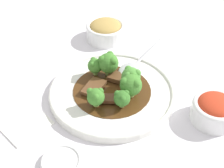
{
  "coord_description": "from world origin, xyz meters",
  "views": [
    {
      "loc": [
        0.38,
        -0.38,
        0.5
      ],
      "look_at": [
        0.0,
        0.0,
        0.03
      ],
      "focal_mm": 50.0,
      "sensor_mm": 36.0,
      "label": 1
    }
  ],
  "objects_px": {
    "broccoli_floret_1": "(95,65)",
    "broccoli_floret_5": "(96,97)",
    "broccoli_floret_0": "(131,85)",
    "side_bowl_appetizer": "(106,30)",
    "broccoli_floret_4": "(131,76)",
    "broccoli_floret_2": "(122,98)",
    "sauce_dish": "(61,162)",
    "beef_strip_0": "(94,87)",
    "main_plate": "(112,92)",
    "beef_strip_2": "(121,78)",
    "broccoli_floret_3": "(108,63)",
    "side_bowl_kimchi": "(215,109)",
    "beef_strip_1": "(109,99)",
    "serving_spoon": "(132,67)"
  },
  "relations": [
    {
      "from": "sauce_dish",
      "to": "beef_strip_0",
      "type": "bearing_deg",
      "value": 119.68
    },
    {
      "from": "beef_strip_1",
      "to": "broccoli_floret_3",
      "type": "distance_m",
      "value": 0.1
    },
    {
      "from": "broccoli_floret_3",
      "to": "broccoli_floret_2",
      "type": "bearing_deg",
      "value": -29.7
    },
    {
      "from": "beef_strip_0",
      "to": "sauce_dish",
      "type": "xyz_separation_m",
      "value": [
        0.1,
        -0.17,
        -0.02
      ]
    },
    {
      "from": "beef_strip_2",
      "to": "side_bowl_appetizer",
      "type": "height_order",
      "value": "side_bowl_appetizer"
    },
    {
      "from": "broccoli_floret_5",
      "to": "broccoli_floret_4",
      "type": "bearing_deg",
      "value": 82.34
    },
    {
      "from": "broccoli_floret_2",
      "to": "broccoli_floret_3",
      "type": "distance_m",
      "value": 0.12
    },
    {
      "from": "main_plate",
      "to": "side_bowl_appetizer",
      "type": "height_order",
      "value": "side_bowl_appetizer"
    },
    {
      "from": "beef_strip_1",
      "to": "broccoli_floret_5",
      "type": "xyz_separation_m",
      "value": [
        -0.01,
        -0.03,
        0.02
      ]
    },
    {
      "from": "broccoli_floret_1",
      "to": "broccoli_floret_2",
      "type": "height_order",
      "value": "broccoli_floret_1"
    },
    {
      "from": "side_bowl_kimchi",
      "to": "side_bowl_appetizer",
      "type": "bearing_deg",
      "value": 171.39
    },
    {
      "from": "sauce_dish",
      "to": "side_bowl_kimchi",
      "type": "bearing_deg",
      "value": 65.48
    },
    {
      "from": "broccoli_floret_0",
      "to": "side_bowl_appetizer",
      "type": "bearing_deg",
      "value": 147.74
    },
    {
      "from": "serving_spoon",
      "to": "side_bowl_appetizer",
      "type": "distance_m",
      "value": 0.19
    },
    {
      "from": "side_bowl_kimchi",
      "to": "sauce_dish",
      "type": "relative_size",
      "value": 1.28
    },
    {
      "from": "broccoli_floret_0",
      "to": "broccoli_floret_1",
      "type": "relative_size",
      "value": 1.29
    },
    {
      "from": "beef_strip_1",
      "to": "broccoli_floret_3",
      "type": "relative_size",
      "value": 1.2
    },
    {
      "from": "broccoli_floret_4",
      "to": "main_plate",
      "type": "bearing_deg",
      "value": -127.63
    },
    {
      "from": "broccoli_floret_0",
      "to": "broccoli_floret_4",
      "type": "xyz_separation_m",
      "value": [
        -0.02,
        0.02,
        0.0
      ]
    },
    {
      "from": "broccoli_floret_3",
      "to": "broccoli_floret_1",
      "type": "bearing_deg",
      "value": -135.88
    },
    {
      "from": "side_bowl_appetizer",
      "to": "broccoli_floret_4",
      "type": "bearing_deg",
      "value": -30.54
    },
    {
      "from": "beef_strip_0",
      "to": "beef_strip_1",
      "type": "bearing_deg",
      "value": -2.49
    },
    {
      "from": "side_bowl_kimchi",
      "to": "broccoli_floret_1",
      "type": "bearing_deg",
      "value": -161.94
    },
    {
      "from": "beef_strip_0",
      "to": "serving_spoon",
      "type": "distance_m",
      "value": 0.12
    },
    {
      "from": "main_plate",
      "to": "side_bowl_kimchi",
      "type": "distance_m",
      "value": 0.23
    },
    {
      "from": "serving_spoon",
      "to": "side_bowl_kimchi",
      "type": "xyz_separation_m",
      "value": [
        0.23,
        0.01,
        0.0
      ]
    },
    {
      "from": "serving_spoon",
      "to": "sauce_dish",
      "type": "relative_size",
      "value": 2.72
    },
    {
      "from": "broccoli_floret_1",
      "to": "broccoli_floret_3",
      "type": "distance_m",
      "value": 0.03
    },
    {
      "from": "beef_strip_1",
      "to": "broccoli_floret_2",
      "type": "height_order",
      "value": "broccoli_floret_2"
    },
    {
      "from": "main_plate",
      "to": "broccoli_floret_5",
      "type": "distance_m",
      "value": 0.07
    },
    {
      "from": "serving_spoon",
      "to": "broccoli_floret_5",
      "type": "bearing_deg",
      "value": -78.32
    },
    {
      "from": "broccoli_floret_3",
      "to": "broccoli_floret_5",
      "type": "xyz_separation_m",
      "value": [
        0.06,
        -0.1,
        -0.01
      ]
    },
    {
      "from": "broccoli_floret_4",
      "to": "broccoli_floret_1",
      "type": "bearing_deg",
      "value": -165.86
    },
    {
      "from": "beef_strip_1",
      "to": "broccoli_floret_1",
      "type": "bearing_deg",
      "value": 155.04
    },
    {
      "from": "beef_strip_2",
      "to": "sauce_dish",
      "type": "xyz_separation_m",
      "value": [
        0.08,
        -0.24,
        -0.02
      ]
    },
    {
      "from": "beef_strip_2",
      "to": "sauce_dish",
      "type": "bearing_deg",
      "value": -72.15
    },
    {
      "from": "beef_strip_1",
      "to": "broccoli_floret_3",
      "type": "height_order",
      "value": "broccoli_floret_3"
    },
    {
      "from": "serving_spoon",
      "to": "broccoli_floret_1",
      "type": "bearing_deg",
      "value": -123.81
    },
    {
      "from": "broccoli_floret_1",
      "to": "beef_strip_2",
      "type": "bearing_deg",
      "value": 24.0
    },
    {
      "from": "side_bowl_kimchi",
      "to": "serving_spoon",
      "type": "bearing_deg",
      "value": -176.36
    },
    {
      "from": "main_plate",
      "to": "broccoli_floret_0",
      "type": "xyz_separation_m",
      "value": [
        0.05,
        0.01,
        0.04
      ]
    },
    {
      "from": "broccoli_floret_4",
      "to": "broccoli_floret_2",
      "type": "bearing_deg",
      "value": -64.31
    },
    {
      "from": "beef_strip_1",
      "to": "serving_spoon",
      "type": "bearing_deg",
      "value": 108.28
    },
    {
      "from": "broccoli_floret_0",
      "to": "broccoli_floret_3",
      "type": "height_order",
      "value": "broccoli_floret_3"
    },
    {
      "from": "broccoli_floret_4",
      "to": "sauce_dish",
      "type": "bearing_deg",
      "value": -79.82
    },
    {
      "from": "broccoli_floret_0",
      "to": "side_bowl_kimchi",
      "type": "relative_size",
      "value": 0.57
    },
    {
      "from": "broccoli_floret_1",
      "to": "broccoli_floret_5",
      "type": "distance_m",
      "value": 0.11
    },
    {
      "from": "beef_strip_2",
      "to": "side_bowl_kimchi",
      "type": "relative_size",
      "value": 0.68
    },
    {
      "from": "beef_strip_0",
      "to": "side_bowl_appetizer",
      "type": "distance_m",
      "value": 0.25
    },
    {
      "from": "beef_strip_0",
      "to": "broccoli_floret_1",
      "type": "relative_size",
      "value": 1.59
    }
  ]
}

